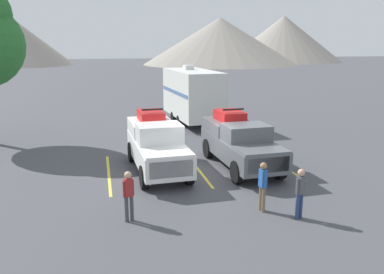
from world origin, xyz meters
name	(u,v)px	position (x,y,z in m)	size (l,w,h in m)	color
ground_plane	(201,172)	(0.00, 0.00, 0.00)	(240.00, 240.00, 0.00)	#47474C
pickup_truck_a	(156,143)	(-1.82, 0.75, 1.22)	(2.28, 5.67, 2.64)	white
pickup_truck_b	(239,141)	(1.93, 0.54, 1.17)	(2.38, 5.72, 2.54)	#595B60
lot_stripe_a	(109,174)	(-3.92, 0.69, 0.00)	(0.12, 5.50, 0.01)	gold
lot_stripe_b	(197,168)	(0.00, 0.69, 0.00)	(0.12, 5.50, 0.01)	gold
lot_stripe_c	(277,162)	(3.92, 0.69, 0.00)	(0.12, 5.50, 0.01)	gold
camper_trailer_a	(192,94)	(2.07, 10.63, 2.08)	(3.09, 7.72, 3.96)	silver
person_a	(263,183)	(1.01, -4.46, 0.98)	(0.24, 0.37, 1.70)	#726047
person_b	(300,190)	(1.94, -5.29, 0.96)	(0.34, 0.28, 1.67)	navy
person_c	(129,193)	(-3.40, -4.28, 0.95)	(0.36, 0.25, 1.66)	#3F3F42
mountain_ridge	(124,38)	(2.41, 86.78, 6.26)	(121.00, 44.63, 14.52)	gray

